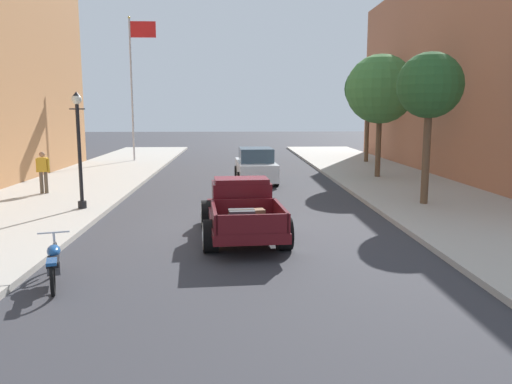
{
  "coord_description": "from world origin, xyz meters",
  "views": [
    {
      "loc": [
        -0.27,
        -14.33,
        3.38
      ],
      "look_at": [
        0.37,
        0.57,
        1.0
      ],
      "focal_mm": 35.79,
      "sensor_mm": 36.0,
      "label": 1
    }
  ],
  "objects_px": {
    "street_tree_second": "(380,89)",
    "street_tree_third": "(368,89)",
    "motorcycle_parked": "(54,262)",
    "car_background_white": "(256,166)",
    "hotrod_truck_maroon": "(241,208)",
    "street_lamp_near": "(79,141)",
    "pedestrian_sidewalk_left": "(43,170)",
    "flagpole": "(135,73)",
    "street_tree_nearest": "(430,87)"
  },
  "relations": [
    {
      "from": "motorcycle_parked",
      "to": "car_background_white",
      "type": "relative_size",
      "value": 0.47
    },
    {
      "from": "street_tree_third",
      "to": "motorcycle_parked",
      "type": "bearing_deg",
      "value": -118.06
    },
    {
      "from": "street_tree_second",
      "to": "street_tree_third",
      "type": "height_order",
      "value": "street_tree_third"
    },
    {
      "from": "car_background_white",
      "to": "flagpole",
      "type": "bearing_deg",
      "value": 127.08
    },
    {
      "from": "street_tree_second",
      "to": "street_lamp_near",
      "type": "bearing_deg",
      "value": -147.28
    },
    {
      "from": "street_lamp_near",
      "to": "street_tree_second",
      "type": "xyz_separation_m",
      "value": [
        12.21,
        7.84,
        2.02
      ]
    },
    {
      "from": "flagpole",
      "to": "street_tree_third",
      "type": "distance_m",
      "value": 14.97
    },
    {
      "from": "street_lamp_near",
      "to": "street_tree_third",
      "type": "relative_size",
      "value": 0.63
    },
    {
      "from": "motorcycle_parked",
      "to": "flagpole",
      "type": "distance_m",
      "value": 24.82
    },
    {
      "from": "flagpole",
      "to": "street_tree_third",
      "type": "height_order",
      "value": "flagpole"
    },
    {
      "from": "car_background_white",
      "to": "street_tree_second",
      "type": "height_order",
      "value": "street_tree_second"
    },
    {
      "from": "hotrod_truck_maroon",
      "to": "street_tree_third",
      "type": "distance_m",
      "value": 20.87
    },
    {
      "from": "pedestrian_sidewalk_left",
      "to": "street_tree_second",
      "type": "height_order",
      "value": "street_tree_second"
    },
    {
      "from": "street_lamp_near",
      "to": "street_tree_second",
      "type": "height_order",
      "value": "street_tree_second"
    },
    {
      "from": "motorcycle_parked",
      "to": "hotrod_truck_maroon",
      "type": "bearing_deg",
      "value": 45.65
    },
    {
      "from": "car_background_white",
      "to": "pedestrian_sidewalk_left",
      "type": "relative_size",
      "value": 2.65
    },
    {
      "from": "hotrod_truck_maroon",
      "to": "street_tree_second",
      "type": "relative_size",
      "value": 0.85
    },
    {
      "from": "car_background_white",
      "to": "street_tree_third",
      "type": "relative_size",
      "value": 0.72
    },
    {
      "from": "pedestrian_sidewalk_left",
      "to": "street_lamp_near",
      "type": "height_order",
      "value": "street_lamp_near"
    },
    {
      "from": "hotrod_truck_maroon",
      "to": "pedestrian_sidewalk_left",
      "type": "relative_size",
      "value": 3.05
    },
    {
      "from": "street_tree_nearest",
      "to": "hotrod_truck_maroon",
      "type": "bearing_deg",
      "value": -149.61
    },
    {
      "from": "street_tree_nearest",
      "to": "street_tree_third",
      "type": "bearing_deg",
      "value": 83.16
    },
    {
      "from": "pedestrian_sidewalk_left",
      "to": "street_tree_third",
      "type": "xyz_separation_m",
      "value": [
        16.01,
        12.11,
        3.66
      ]
    },
    {
      "from": "motorcycle_parked",
      "to": "car_background_white",
      "type": "bearing_deg",
      "value": 72.29
    },
    {
      "from": "car_background_white",
      "to": "hotrod_truck_maroon",
      "type": "bearing_deg",
      "value": -94.5
    },
    {
      "from": "street_lamp_near",
      "to": "street_tree_third",
      "type": "distance_m",
      "value": 20.63
    },
    {
      "from": "flagpole",
      "to": "street_lamp_near",
      "type": "bearing_deg",
      "value": -85.68
    },
    {
      "from": "hotrod_truck_maroon",
      "to": "motorcycle_parked",
      "type": "xyz_separation_m",
      "value": [
        -3.74,
        -3.83,
        -0.31
      ]
    },
    {
      "from": "street_tree_second",
      "to": "street_tree_third",
      "type": "relative_size",
      "value": 0.97
    },
    {
      "from": "flagpole",
      "to": "pedestrian_sidewalk_left",
      "type": "bearing_deg",
      "value": -94.84
    },
    {
      "from": "hotrod_truck_maroon",
      "to": "flagpole",
      "type": "relative_size",
      "value": 0.55
    },
    {
      "from": "hotrod_truck_maroon",
      "to": "motorcycle_parked",
      "type": "distance_m",
      "value": 5.36
    },
    {
      "from": "car_background_white",
      "to": "pedestrian_sidewalk_left",
      "type": "xyz_separation_m",
      "value": [
        -8.55,
        -3.84,
        0.32
      ]
    },
    {
      "from": "car_background_white",
      "to": "pedestrian_sidewalk_left",
      "type": "distance_m",
      "value": 9.37
    },
    {
      "from": "motorcycle_parked",
      "to": "street_tree_nearest",
      "type": "relative_size",
      "value": 0.39
    },
    {
      "from": "pedestrian_sidewalk_left",
      "to": "flagpole",
      "type": "distance_m",
      "value": 14.45
    },
    {
      "from": "motorcycle_parked",
      "to": "street_lamp_near",
      "type": "xyz_separation_m",
      "value": [
        -1.55,
        7.22,
        1.94
      ]
    },
    {
      "from": "hotrod_truck_maroon",
      "to": "street_lamp_near",
      "type": "bearing_deg",
      "value": 147.35
    },
    {
      "from": "motorcycle_parked",
      "to": "flagpole",
      "type": "height_order",
      "value": "flagpole"
    },
    {
      "from": "hotrod_truck_maroon",
      "to": "street_lamp_near",
      "type": "distance_m",
      "value": 6.5
    },
    {
      "from": "hotrod_truck_maroon",
      "to": "pedestrian_sidewalk_left",
      "type": "height_order",
      "value": "pedestrian_sidewalk_left"
    },
    {
      "from": "hotrod_truck_maroon",
      "to": "car_background_white",
      "type": "height_order",
      "value": "car_background_white"
    },
    {
      "from": "hotrod_truck_maroon",
      "to": "car_background_white",
      "type": "xyz_separation_m",
      "value": [
        0.82,
        10.47,
        0.01
      ]
    },
    {
      "from": "hotrod_truck_maroon",
      "to": "flagpole",
      "type": "distance_m",
      "value": 21.87
    },
    {
      "from": "flagpole",
      "to": "street_tree_nearest",
      "type": "bearing_deg",
      "value": -51.53
    },
    {
      "from": "street_lamp_near",
      "to": "car_background_white",
      "type": "bearing_deg",
      "value": 49.15
    },
    {
      "from": "flagpole",
      "to": "street_tree_second",
      "type": "distance_m",
      "value": 16.28
    },
    {
      "from": "hotrod_truck_maroon",
      "to": "street_tree_second",
      "type": "height_order",
      "value": "street_tree_second"
    },
    {
      "from": "car_background_white",
      "to": "street_lamp_near",
      "type": "distance_m",
      "value": 9.5
    },
    {
      "from": "pedestrian_sidewalk_left",
      "to": "street_tree_third",
      "type": "height_order",
      "value": "street_tree_third"
    }
  ]
}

